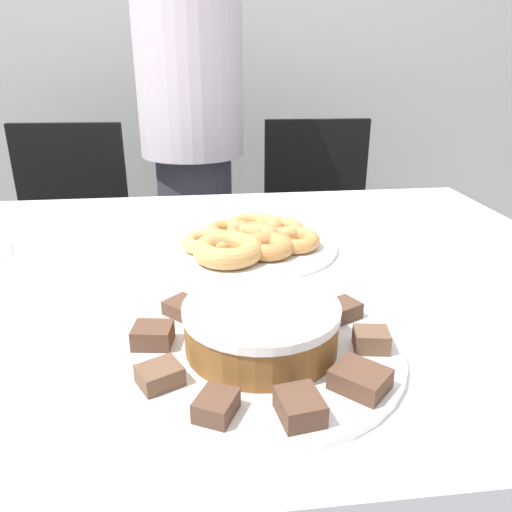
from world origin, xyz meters
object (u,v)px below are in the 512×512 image
person_standing (193,142)px  frosted_cake (261,326)px  office_chair_left (70,263)px  plate_donuts (253,246)px  office_chair_right (320,252)px  plate_cake (261,350)px

person_standing → frosted_cake: person_standing is taller
office_chair_left → plate_donuts: office_chair_left is taller
person_standing → office_chair_right: (0.46, -0.11, -0.40)m
person_standing → plate_donuts: (0.12, -0.89, -0.07)m
office_chair_left → plate_cake: size_ratio=2.46×
plate_cake → plate_donuts: 0.38m
frosted_cake → office_chair_left: bearing=115.0°
frosted_cake → office_chair_right: bearing=72.0°
plate_cake → frosted_cake: 0.04m
office_chair_left → plate_cake: bearing=-61.6°
plate_cake → plate_donuts: bearing=85.2°
plate_cake → office_chair_left: bearing=115.0°
office_chair_left → person_standing: bearing=17.4°
frosted_cake → person_standing: bearing=93.8°
office_chair_left → frosted_cake: bearing=-61.6°
person_standing → office_chair_left: person_standing is taller
office_chair_left → frosted_cake: 1.33m
person_standing → office_chair_left: size_ratio=1.76×
plate_donuts → plate_cake: bearing=-94.8°
office_chair_left → office_chair_right: bearing=3.5°
office_chair_right → plate_donuts: size_ratio=2.68×
office_chair_right → frosted_cake: 1.28m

